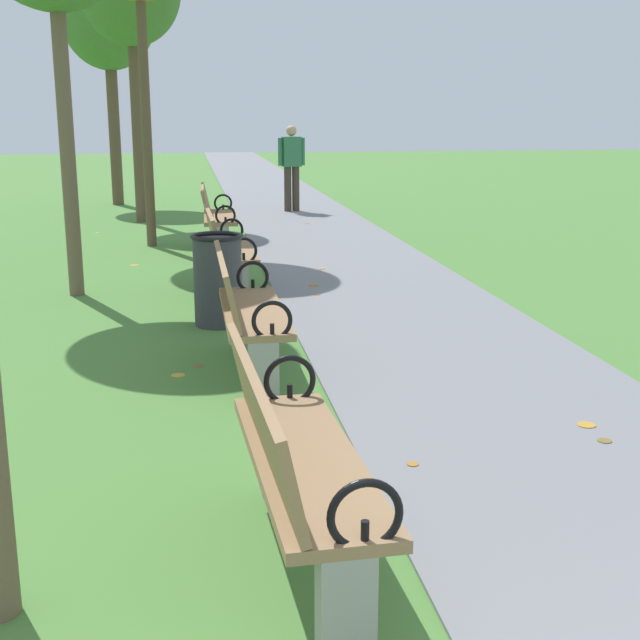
{
  "coord_description": "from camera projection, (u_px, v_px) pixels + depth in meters",
  "views": [
    {
      "loc": [
        -0.92,
        -0.45,
        1.93
      ],
      "look_at": [
        -0.05,
        5.09,
        0.55
      ],
      "focal_mm": 48.15,
      "sensor_mm": 36.0,
      "label": 1
    }
  ],
  "objects": [
    {
      "name": "paved_walkway",
      "position": [
        282.0,
        201.0,
        18.46
      ],
      "size": [
        2.27,
        44.0,
        0.02
      ],
      "primitive_type": "cube",
      "color": "slate",
      "rests_on": "ground"
    },
    {
      "name": "park_bench_4",
      "position": [
        227.0,
        250.0,
        9.07
      ],
      "size": [
        0.5,
        1.61,
        0.9
      ],
      "color": "#93704C",
      "rests_on": "ground"
    },
    {
      "name": "park_bench_5",
      "position": [
        216.0,
        217.0,
        11.88
      ],
      "size": [
        0.51,
        1.61,
        0.9
      ],
      "color": "#93704C",
      "rests_on": "ground"
    },
    {
      "name": "tree_5",
      "position": [
        108.0,
        20.0,
        17.03
      ],
      "size": [
        1.86,
        1.86,
        4.74
      ],
      "color": "brown",
      "rests_on": "ground"
    },
    {
      "name": "park_bench_3",
      "position": [
        246.0,
        311.0,
        6.32
      ],
      "size": [
        0.48,
        1.6,
        0.9
      ],
      "color": "#93704C",
      "rests_on": "ground"
    },
    {
      "name": "trash_bin",
      "position": [
        218.0,
        279.0,
        7.8
      ],
      "size": [
        0.48,
        0.48,
        0.84
      ],
      "color": "#38383D",
      "rests_on": "ground"
    },
    {
      "name": "park_bench_2",
      "position": [
        294.0,
        460.0,
        3.63
      ],
      "size": [
        0.55,
        1.62,
        0.9
      ],
      "color": "#93704C",
      "rests_on": "ground"
    },
    {
      "name": "scattered_leaves",
      "position": [
        287.0,
        347.0,
        7.11
      ],
      "size": [
        3.95,
        15.64,
        0.02
      ],
      "color": "#BC842D",
      "rests_on": "ground"
    },
    {
      "name": "pedestrian_walking",
      "position": [
        292.0,
        163.0,
        16.37
      ],
      "size": [
        0.52,
        0.27,
        1.62
      ],
      "color": "#3D3328",
      "rests_on": "paved_walkway"
    }
  ]
}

